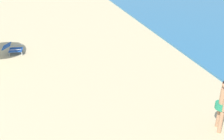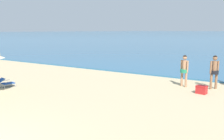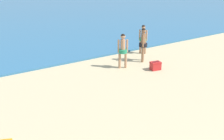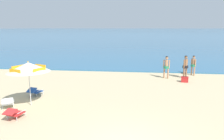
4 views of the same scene
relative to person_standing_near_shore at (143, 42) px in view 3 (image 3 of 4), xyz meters
The scene contains 4 objects.
person_standing_near_shore is the anchor object (origin of this frame).
person_standing_beside 1.37m from the person_standing_near_shore, 51.33° to the left, with size 0.40×0.42×1.65m.
person_wading_in 1.51m from the person_standing_near_shore, 169.61° to the right, with size 0.48×0.42×1.74m.
cooler_box 1.62m from the person_standing_near_shore, 101.97° to the right, with size 0.55×0.43×0.43m.
Camera 3 is at (-5.46, -0.35, 5.05)m, focal length 46.72 mm.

